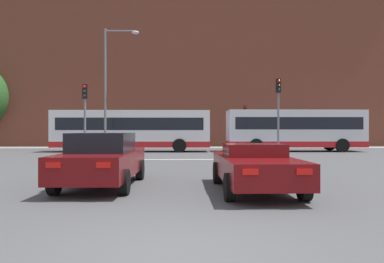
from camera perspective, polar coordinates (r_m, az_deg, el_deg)
ground_plane at (r=5.12m, az=-2.96°, el=-17.93°), size 400.00×400.00×0.00m
stop_line_strip at (r=20.51m, az=-1.54°, el=-4.28°), size 8.04×0.30×0.01m
far_pavement at (r=34.63m, az=-1.36°, el=-2.47°), size 68.93×2.50×0.01m
brick_civic_building at (r=44.51m, az=-3.88°, el=10.25°), size 48.25×12.76×25.53m
car_saloon_left at (r=10.95m, az=-13.43°, el=-4.13°), size 1.99×4.75×1.52m
car_roadster_right at (r=9.99m, az=9.50°, el=-5.24°), size 1.94×4.68×1.23m
bus_crossing_lead at (r=28.43m, az=-9.14°, el=0.27°), size 11.59×2.65×3.07m
bus_crossing_trailing at (r=29.47m, az=15.34°, el=0.31°), size 10.20×2.71×3.12m
traffic_light_far_right at (r=34.09m, az=8.09°, el=1.84°), size 0.26×0.31×3.83m
traffic_light_near_left at (r=21.71m, az=-16.01°, el=3.35°), size 0.26×0.31×4.16m
traffic_light_near_right at (r=22.05m, az=13.03°, el=3.93°), size 0.26×0.31×4.56m
street_lamp_junction at (r=26.11m, az=-12.30°, el=7.90°), size 2.37×0.36×8.48m
pedestrian_waiting at (r=35.61m, az=-12.38°, el=-0.72°), size 0.44×0.32×1.78m
pedestrian_walking_east at (r=36.24m, az=-15.24°, el=-0.63°), size 0.46×0.39×1.84m
pedestrian_walking_west at (r=34.98m, az=-2.89°, el=-0.86°), size 0.31×0.44×1.66m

